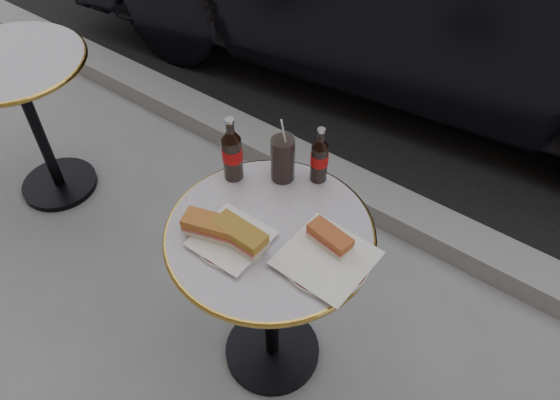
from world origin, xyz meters
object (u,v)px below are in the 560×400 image
Objects in this scene: bistro_table at (271,300)px; cola_glass at (283,158)px; plate_left at (232,240)px; cola_bottle_right at (320,155)px; cola_bottle_left at (232,149)px; plate_right at (326,260)px.

bistro_table is 4.58× the size of cola_glass.
cola_bottle_right is at bearing 80.92° from plate_left.
cola_glass is at bearing 116.54° from bistro_table.
plate_left is at bearing -82.96° from cola_glass.
cola_bottle_right is at bearing 33.99° from cola_bottle_left.
bistro_table is at bearing -88.52° from cola_bottle_right.
plate_left is at bearing -99.08° from cola_bottle_right.
cola_bottle_right is (0.22, 0.15, -0.01)m from cola_bottle_left.
cola_bottle_right is at bearing 127.37° from plate_right.
cola_bottle_left reaches higher than bistro_table.
plate_left is 0.28m from plate_right.
bistro_table is at bearing -26.65° from cola_bottle_left.
bistro_table is 3.57× the size of plate_left.
cola_bottle_left is 1.44× the size of cola_glass.
cola_glass is at bearing 97.04° from plate_left.
cola_glass reaches higher than bistro_table.
cola_bottle_right is (-0.01, 0.26, 0.47)m from bistro_table.
cola_bottle_right reaches higher than cola_glass.
bistro_table is 0.54m from cola_bottle_right.
bistro_table is 0.42m from plate_right.
cola_glass is (-0.09, -0.06, -0.02)m from cola_bottle_right.
cola_glass is at bearing 145.90° from plate_right.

